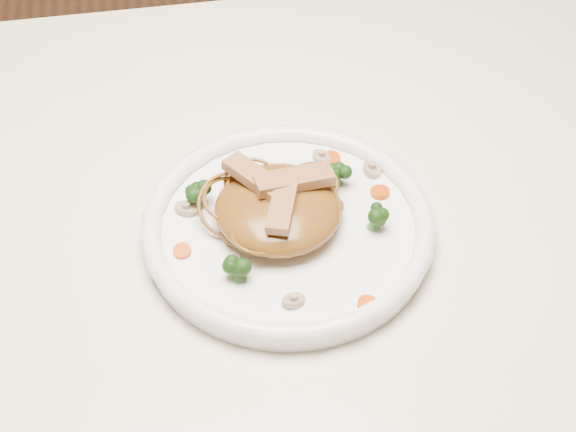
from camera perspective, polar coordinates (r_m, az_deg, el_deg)
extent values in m
cube|color=white|center=(0.91, -3.28, -0.47)|extent=(1.20, 0.80, 0.04)
cylinder|color=brown|center=(1.53, 15.92, 1.53)|extent=(0.06, 0.06, 0.71)
cylinder|color=white|center=(0.86, 0.00, -1.02)|extent=(0.35, 0.35, 0.02)
ellipsoid|color=brown|center=(0.84, -0.65, 0.49)|extent=(0.13, 0.13, 0.04)
cube|color=#A7774E|center=(0.83, 0.40, 2.43)|extent=(0.08, 0.04, 0.01)
cube|color=#A7774E|center=(0.84, -2.18, 2.57)|extent=(0.06, 0.07, 0.01)
cube|color=#A7774E|center=(0.81, -0.36, 0.79)|extent=(0.04, 0.07, 0.01)
cylinder|color=#C94707|center=(0.92, 2.80, 3.80)|extent=(0.03, 0.03, 0.00)
cylinder|color=#C94707|center=(0.83, -7.04, -2.32)|extent=(0.02, 0.02, 0.00)
cylinder|color=#C94707|center=(0.89, 6.12, 1.59)|extent=(0.02, 0.02, 0.00)
cylinder|color=#C94707|center=(0.91, -3.36, 3.39)|extent=(0.02, 0.02, 0.00)
cylinder|color=#C94707|center=(0.79, 5.30, -5.86)|extent=(0.02, 0.02, 0.00)
cylinder|color=tan|center=(0.79, 0.37, -5.63)|extent=(0.03, 0.03, 0.01)
cylinder|color=tan|center=(0.91, 5.60, 3.13)|extent=(0.03, 0.03, 0.01)
cylinder|color=tan|center=(0.87, -6.75, 0.47)|extent=(0.03, 0.03, 0.01)
cylinder|color=tan|center=(0.92, 2.23, 3.93)|extent=(0.03, 0.03, 0.01)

